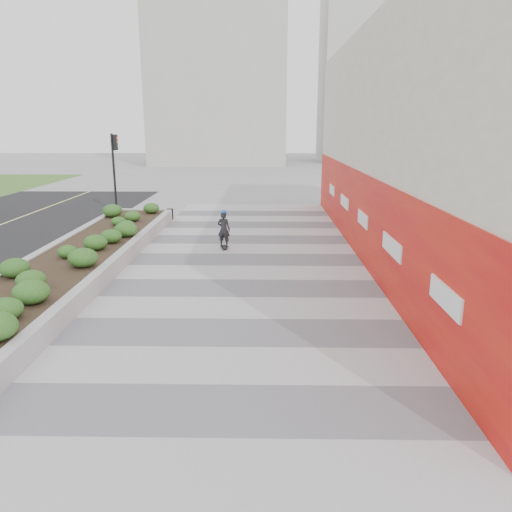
{
  "coord_description": "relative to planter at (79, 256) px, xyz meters",
  "views": [
    {
      "loc": [
        0.6,
        -8.75,
        4.55
      ],
      "look_at": [
        0.37,
        4.5,
        1.1
      ],
      "focal_mm": 35.0,
      "sensor_mm": 36.0,
      "label": 1
    }
  ],
  "objects": [
    {
      "name": "traffic_signal_near",
      "position": [
        -1.73,
        10.5,
        2.34
      ],
      "size": [
        0.33,
        0.28,
        4.2
      ],
      "color": "black",
      "rests_on": "ground"
    },
    {
      "name": "distant_bldg_north_r",
      "position": [
        20.5,
        53.0,
        11.58
      ],
      "size": [
        14.0,
        10.0,
        24.0
      ],
      "primitive_type": "cube",
      "color": "#ADAAA3",
      "rests_on": "ground"
    },
    {
      "name": "ground",
      "position": [
        5.5,
        -7.0,
        -0.42
      ],
      "size": [
        160.0,
        160.0,
        0.0
      ],
      "primitive_type": "plane",
      "color": "gray",
      "rests_on": "ground"
    },
    {
      "name": "skateboarder",
      "position": [
        4.55,
        2.82,
        0.35
      ],
      "size": [
        0.57,
        0.74,
        1.51
      ],
      "rotation": [
        0.0,
        0.0,
        0.14
      ],
      "color": "beige",
      "rests_on": "ground"
    },
    {
      "name": "building",
      "position": [
        12.48,
        1.98,
        3.56
      ],
      "size": [
        6.04,
        24.08,
        8.0
      ],
      "color": "beige",
      "rests_on": "ground"
    },
    {
      "name": "manhole_cover",
      "position": [
        6.0,
        -4.0,
        -0.42
      ],
      "size": [
        0.44,
        0.44,
        0.01
      ],
      "primitive_type": "cylinder",
      "color": "#595654",
      "rests_on": "ground"
    },
    {
      "name": "walkway",
      "position": [
        5.5,
        -4.0,
        -0.41
      ],
      "size": [
        8.0,
        36.0,
        0.01
      ],
      "primitive_type": "cube",
      "color": "#A8A8AD",
      "rests_on": "ground"
    },
    {
      "name": "distant_bldg_north_l",
      "position": [
        0.5,
        48.0,
        9.58
      ],
      "size": [
        16.0,
        12.0,
        20.0
      ],
      "primitive_type": "cube",
      "color": "#ADAAA3",
      "rests_on": "ground"
    },
    {
      "name": "planter",
      "position": [
        0.0,
        0.0,
        0.0
      ],
      "size": [
        3.0,
        18.0,
        0.9
      ],
      "color": "#9E9EA0",
      "rests_on": "ground"
    }
  ]
}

